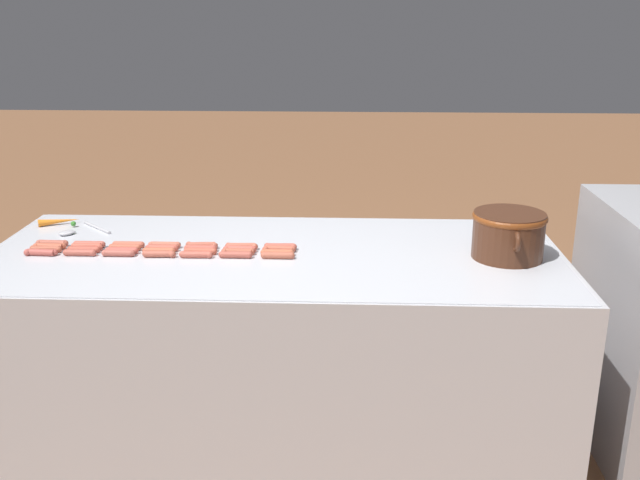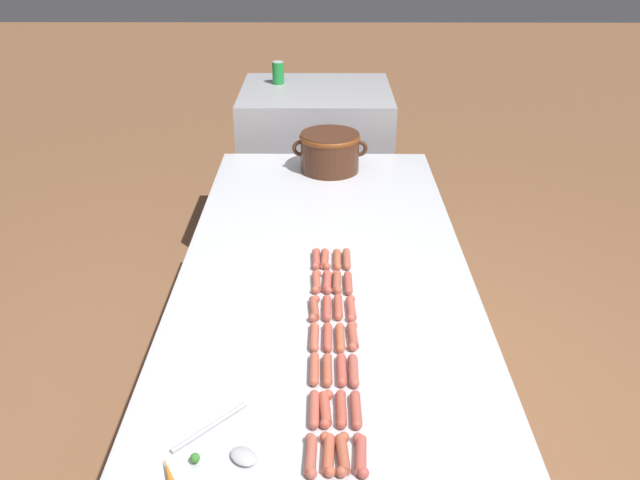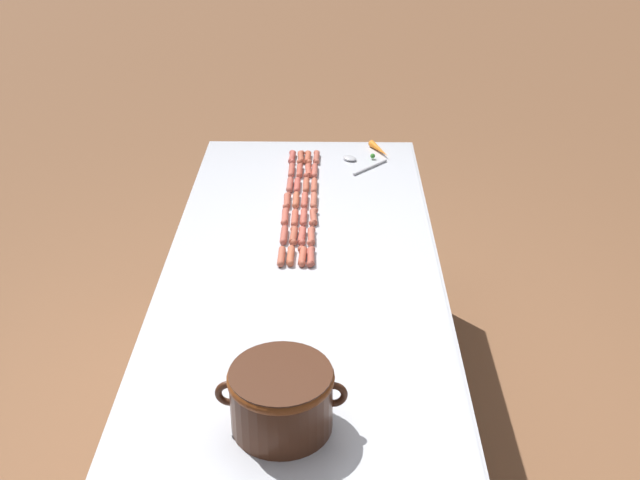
# 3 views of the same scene
# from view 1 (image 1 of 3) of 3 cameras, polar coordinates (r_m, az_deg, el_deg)

# --- Properties ---
(ground_plane) EXTENTS (20.00, 20.00, 0.00)m
(ground_plane) POSITION_cam_1_polar(r_m,az_deg,el_deg) (3.14, -3.38, -15.58)
(ground_plane) COLOR brown
(griddle_counter) EXTENTS (0.99, 2.24, 0.84)m
(griddle_counter) POSITION_cam_1_polar(r_m,az_deg,el_deg) (2.93, -3.53, -8.74)
(griddle_counter) COLOR #BCBCC1
(griddle_counter) RESTS_ON ground_plane
(hot_dog_0) EXTENTS (0.03, 0.13, 0.03)m
(hot_dog_0) POSITION_cam_1_polar(r_m,az_deg,el_deg) (3.02, -20.69, -0.24)
(hot_dog_0) COLOR #B15745
(hot_dog_0) RESTS_ON griddle_counter
(hot_dog_1) EXTENTS (0.03, 0.13, 0.03)m
(hot_dog_1) POSITION_cam_1_polar(r_m,az_deg,el_deg) (2.96, -18.01, -0.32)
(hot_dog_1) COLOR #B55546
(hot_dog_1) RESTS_ON griddle_counter
(hot_dog_2) EXTENTS (0.03, 0.13, 0.03)m
(hot_dog_2) POSITION_cam_1_polar(r_m,az_deg,el_deg) (2.91, -15.10, -0.35)
(hot_dog_2) COLOR #BA5A43
(hot_dog_2) RESTS_ON griddle_counter
(hot_dog_3) EXTENTS (0.03, 0.13, 0.03)m
(hot_dog_3) POSITION_cam_1_polar(r_m,az_deg,el_deg) (2.87, -12.36, -0.38)
(hot_dog_3) COLOR #B95C46
(hot_dog_3) RESTS_ON griddle_counter
(hot_dog_4) EXTENTS (0.03, 0.13, 0.03)m
(hot_dog_4) POSITION_cam_1_polar(r_m,az_deg,el_deg) (2.84, -9.46, -0.42)
(hot_dog_4) COLOR #B05541
(hot_dog_4) RESTS_ON griddle_counter
(hot_dog_5) EXTENTS (0.03, 0.13, 0.03)m
(hot_dog_5) POSITION_cam_1_polar(r_m,az_deg,el_deg) (2.81, -6.30, -0.49)
(hot_dog_5) COLOR #BC5944
(hot_dog_5) RESTS_ON griddle_counter
(hot_dog_6) EXTENTS (0.03, 0.13, 0.03)m
(hot_dog_6) POSITION_cam_1_polar(r_m,az_deg,el_deg) (2.79, -3.19, -0.52)
(hot_dog_6) COLOR #B35243
(hot_dog_6) RESTS_ON griddle_counter
(hot_dog_7) EXTENTS (0.03, 0.13, 0.03)m
(hot_dog_7) POSITION_cam_1_polar(r_m,az_deg,el_deg) (2.98, -20.88, -0.48)
(hot_dog_7) COLOR #BC593E
(hot_dog_7) RESTS_ON griddle_counter
(hot_dog_8) EXTENTS (0.03, 0.13, 0.03)m
(hot_dog_8) POSITION_cam_1_polar(r_m,az_deg,el_deg) (2.93, -18.19, -0.51)
(hot_dog_8) COLOR #BD5441
(hot_dog_8) RESTS_ON griddle_counter
(hot_dog_9) EXTENTS (0.03, 0.13, 0.03)m
(hot_dog_9) POSITION_cam_1_polar(r_m,az_deg,el_deg) (2.88, -15.38, -0.57)
(hot_dog_9) COLOR #B5573E
(hot_dog_9) RESTS_ON griddle_counter
(hot_dog_10) EXTENTS (0.03, 0.13, 0.03)m
(hot_dog_10) POSITION_cam_1_polar(r_m,az_deg,el_deg) (2.84, -12.55, -0.63)
(hot_dog_10) COLOR #BE5241
(hot_dog_10) RESTS_ON griddle_counter
(hot_dog_11) EXTENTS (0.03, 0.13, 0.03)m
(hot_dog_11) POSITION_cam_1_polar(r_m,az_deg,el_deg) (2.80, -9.56, -0.67)
(hot_dog_11) COLOR #B85142
(hot_dog_11) RESTS_ON griddle_counter
(hot_dog_12) EXTENTS (0.03, 0.13, 0.03)m
(hot_dog_12) POSITION_cam_1_polar(r_m,az_deg,el_deg) (2.77, -6.46, -0.73)
(hot_dog_12) COLOR #BE5445
(hot_dog_12) RESTS_ON griddle_counter
(hot_dog_13) EXTENTS (0.03, 0.13, 0.03)m
(hot_dog_13) POSITION_cam_1_polar(r_m,az_deg,el_deg) (2.76, -3.31, -0.75)
(hot_dog_13) COLOR #BD563F
(hot_dog_13) RESTS_ON griddle_counter
(hot_dog_14) EXTENTS (0.03, 0.13, 0.03)m
(hot_dog_14) POSITION_cam_1_polar(r_m,az_deg,el_deg) (2.96, -21.13, -0.68)
(hot_dog_14) COLOR #B1553D
(hot_dog_14) RESTS_ON griddle_counter
(hot_dog_15) EXTENTS (0.03, 0.13, 0.03)m
(hot_dog_15) POSITION_cam_1_polar(r_m,az_deg,el_deg) (2.90, -18.42, -0.73)
(hot_dog_15) COLOR #B54F3D
(hot_dog_15) RESTS_ON griddle_counter
(hot_dog_16) EXTENTS (0.03, 0.13, 0.03)m
(hot_dog_16) POSITION_cam_1_polar(r_m,az_deg,el_deg) (2.85, -15.59, -0.81)
(hot_dog_16) COLOR #BD4F43
(hot_dog_16) RESTS_ON griddle_counter
(hot_dog_17) EXTENTS (0.03, 0.13, 0.03)m
(hot_dog_17) POSITION_cam_1_polar(r_m,az_deg,el_deg) (2.80, -12.79, -0.86)
(hot_dog_17) COLOR #BE5B3E
(hot_dog_17) RESTS_ON griddle_counter
(hot_dog_18) EXTENTS (0.03, 0.13, 0.03)m
(hot_dog_18) POSITION_cam_1_polar(r_m,az_deg,el_deg) (2.77, -9.57, -0.90)
(hot_dog_18) COLOR #BC543E
(hot_dog_18) RESTS_ON griddle_counter
(hot_dog_19) EXTENTS (0.03, 0.13, 0.03)m
(hot_dog_19) POSITION_cam_1_polar(r_m,az_deg,el_deg) (2.74, -6.59, -0.94)
(hot_dog_19) COLOR #B0543D
(hot_dog_19) RESTS_ON griddle_counter
(hot_dog_20) EXTENTS (0.03, 0.13, 0.03)m
(hot_dog_20) POSITION_cam_1_polar(r_m,az_deg,el_deg) (2.72, -3.44, -1.01)
(hot_dog_20) COLOR #BC5C3E
(hot_dog_20) RESTS_ON griddle_counter
(hot_dog_21) EXTENTS (0.03, 0.13, 0.03)m
(hot_dog_21) POSITION_cam_1_polar(r_m,az_deg,el_deg) (2.92, -21.48, -0.93)
(hot_dog_21) COLOR #B74F45
(hot_dog_21) RESTS_ON griddle_counter
(hot_dog_22) EXTENTS (0.03, 0.13, 0.03)m
(hot_dog_22) POSITION_cam_1_polar(r_m,az_deg,el_deg) (2.87, -18.71, -0.96)
(hot_dog_22) COLOR #B15142
(hot_dog_22) RESTS_ON griddle_counter
(hot_dog_23) EXTENTS (0.03, 0.13, 0.03)m
(hot_dog_23) POSITION_cam_1_polar(r_m,az_deg,el_deg) (2.82, -15.86, -1.02)
(hot_dog_23) COLOR #B05446
(hot_dog_23) RESTS_ON griddle_counter
(hot_dog_24) EXTENTS (0.03, 0.13, 0.03)m
(hot_dog_24) POSITION_cam_1_polar(r_m,az_deg,el_deg) (2.77, -12.79, -1.11)
(hot_dog_24) COLOR #B35542
(hot_dog_24) RESTS_ON griddle_counter
(hot_dog_25) EXTENTS (0.03, 0.13, 0.03)m
(hot_dog_25) POSITION_cam_1_polar(r_m,az_deg,el_deg) (2.74, -9.92, -1.16)
(hot_dog_25) COLOR #BC5645
(hot_dog_25) RESTS_ON griddle_counter
(hot_dog_26) EXTENTS (0.03, 0.13, 0.03)m
(hot_dog_26) POSITION_cam_1_polar(r_m,az_deg,el_deg) (2.71, -6.79, -1.19)
(hot_dog_26) COLOR #B05042
(hot_dog_26) RESTS_ON griddle_counter
(hot_dog_27) EXTENTS (0.03, 0.13, 0.03)m
(hot_dog_27) POSITION_cam_1_polar(r_m,az_deg,el_deg) (2.69, -3.41, -1.24)
(hot_dog_27) COLOR #B25741
(hot_dog_27) RESTS_ON griddle_counter
(bean_pot) EXTENTS (0.34, 0.28, 0.18)m
(bean_pot) POSITION_cam_1_polar(r_m,az_deg,el_deg) (2.77, 14.88, 0.61)
(bean_pot) COLOR #472616
(bean_pot) RESTS_ON griddle_counter
(serving_spoon) EXTENTS (0.21, 0.22, 0.02)m
(serving_spoon) POSITION_cam_1_polar(r_m,az_deg,el_deg) (3.17, -18.89, 0.70)
(serving_spoon) COLOR #B7B7BC
(serving_spoon) RESTS_ON griddle_counter
(carrot) EXTENTS (0.10, 0.17, 0.03)m
(carrot) POSITION_cam_1_polar(r_m,az_deg,el_deg) (3.31, -20.14, 1.41)
(carrot) COLOR orange
(carrot) RESTS_ON griddle_counter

